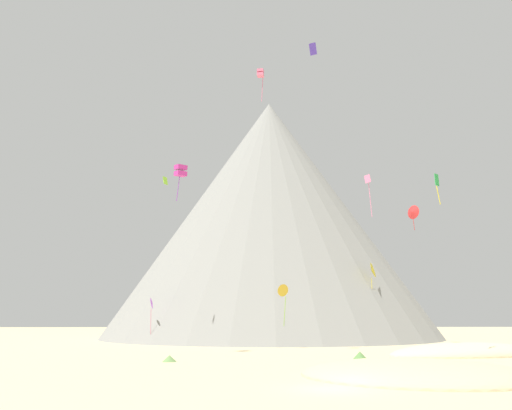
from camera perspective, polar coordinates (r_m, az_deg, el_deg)
The scene contains 17 objects.
ground_plane at distance 32.66m, azimuth 8.64°, elevation -19.92°, with size 400.00×400.00×0.00m, color #C6B284.
dune_foreground_left at distance 40.60m, azimuth 17.62°, elevation -18.03°, with size 17.01×15.25×2.47m, color #C6B284.
dune_foreground_right at distance 64.59m, azimuth 22.90°, elevation -15.40°, with size 19.67×8.66×2.90m, color beige.
bush_far_left at distance 52.61m, azimuth 11.68°, elevation -16.43°, with size 1.85×1.85×0.98m, color #568442.
bush_ridge_crest at distance 52.25m, azimuth -9.76°, elevation -16.73°, with size 1.40×1.40×0.63m, color #668C4C.
rock_massif at distance 113.49m, azimuth 2.01°, elevation -1.44°, with size 80.73×80.73×53.43m.
kite_rainbow_high at distance 72.82m, azimuth 0.51°, elevation 14.62°, with size 1.05×1.06×4.87m.
kite_gold_low at distance 73.41m, azimuth 3.03°, elevation -9.70°, with size 1.85×1.34×5.92m.
kite_lime_mid at distance 78.58m, azimuth -10.22°, elevation 2.73°, with size 0.80×0.94×1.29m.
kite_magenta_mid at distance 65.39m, azimuth -8.53°, elevation 3.84°, with size 1.82×1.83×4.76m.
kite_green_mid at distance 58.20m, azimuth 19.79°, elevation 2.40°, with size 0.65×0.57×3.44m.
kite_red_mid at distance 91.70m, azimuth 17.30°, elevation -0.77°, with size 1.77×2.39×4.44m.
kite_pink_mid at distance 62.23m, azimuth 12.61°, elevation 2.00°, with size 0.71×0.63×5.32m.
kite_white_mid at distance 89.56m, azimuth 5.34°, elevation -5.13°, with size 1.13×1.17×4.59m.
kite_violet_low at distance 84.65m, azimuth -11.68°, elevation -10.90°, with size 1.05×1.85×5.79m.
kite_indigo_high at distance 61.84m, azimuth 6.45°, elevation 17.12°, with size 0.95×0.74×1.36m.
kite_yellow_low at distance 89.31m, azimuth 13.00°, elevation -7.23°, with size 1.97×2.73×6.05m.
Camera 1 is at (-5.70, -31.88, 4.24)m, focal length 35.38 mm.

